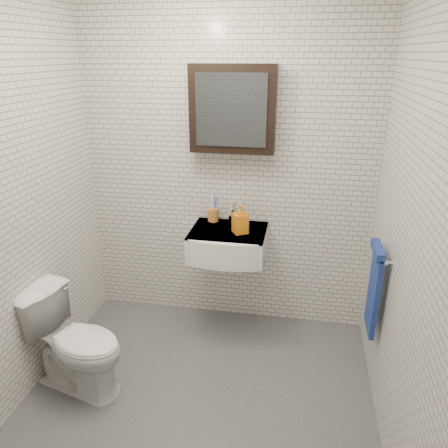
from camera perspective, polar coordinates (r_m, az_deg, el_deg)
name	(u,v)px	position (r m, az deg, el deg)	size (l,w,h in m)	color
ground	(200,395)	(3.03, -3.21, -21.42)	(2.20, 2.00, 0.01)	#47494E
room_shell	(194,176)	(2.30, -3.96, 6.31)	(2.22, 2.02, 2.51)	silver
washbasin	(227,244)	(3.21, 0.45, -2.63)	(0.55, 0.50, 0.20)	white
faucet	(232,214)	(3.33, 1.05, 1.27)	(0.06, 0.20, 0.15)	silver
mirror_cabinet	(233,109)	(3.14, 1.13, 14.76)	(0.60, 0.15, 0.60)	black
towel_rail	(375,285)	(2.88, 19.07, -7.60)	(0.09, 0.30, 0.58)	silver
toothbrush_cup	(213,214)	(3.37, -1.42, 1.31)	(0.10, 0.10, 0.23)	#BF6F2F
soap_bottle	(240,219)	(3.13, 2.13, 0.69)	(0.10, 0.10, 0.22)	orange
toilet	(75,342)	(3.05, -18.83, -14.36)	(0.38, 0.67, 0.68)	white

